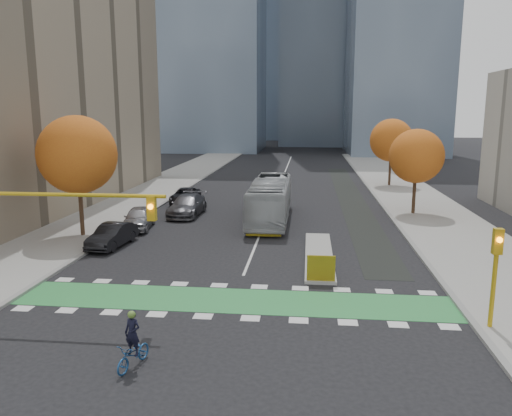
% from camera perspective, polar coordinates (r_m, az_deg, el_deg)
% --- Properties ---
extents(ground, '(300.00, 300.00, 0.00)m').
position_cam_1_polar(ground, '(21.71, -3.20, -11.96)').
color(ground, black).
rests_on(ground, ground).
extents(sidewalk_west, '(7.00, 120.00, 0.15)m').
position_cam_1_polar(sidewalk_west, '(43.93, -16.55, -0.46)').
color(sidewalk_west, gray).
rests_on(sidewalk_west, ground).
extents(sidewalk_east, '(7.00, 120.00, 0.15)m').
position_cam_1_polar(sidewalk_east, '(41.87, 20.03, -1.22)').
color(sidewalk_east, gray).
rests_on(sidewalk_east, ground).
extents(curb_west, '(0.30, 120.00, 0.16)m').
position_cam_1_polar(curb_west, '(42.71, -12.21, -0.56)').
color(curb_west, gray).
rests_on(curb_west, ground).
extents(curb_east, '(0.30, 120.00, 0.16)m').
position_cam_1_polar(curb_east, '(41.15, 15.30, -1.14)').
color(curb_east, gray).
rests_on(curb_east, ground).
extents(bike_crossing, '(20.00, 3.00, 0.01)m').
position_cam_1_polar(bike_crossing, '(23.08, -2.60, -10.50)').
color(bike_crossing, '#2C8841').
rests_on(bike_crossing, ground).
extents(centre_line, '(0.15, 70.00, 0.01)m').
position_cam_1_polar(centre_line, '(60.41, 2.86, 2.95)').
color(centre_line, silver).
rests_on(centre_line, ground).
extents(bike_lane_paint, '(2.50, 50.00, 0.01)m').
position_cam_1_polar(bike_lane_paint, '(50.61, 10.73, 1.20)').
color(bike_lane_paint, black).
rests_on(bike_lane_paint, ground).
extents(median_island, '(1.60, 10.00, 0.16)m').
position_cam_1_polar(median_island, '(29.93, 7.20, -5.35)').
color(median_island, gray).
rests_on(median_island, ground).
extents(hazard_board, '(1.40, 0.12, 1.30)m').
position_cam_1_polar(hazard_board, '(25.13, 7.44, -6.84)').
color(hazard_board, yellow).
rests_on(hazard_board, median_island).
extents(tower_far, '(26.00, 26.00, 80.00)m').
position_cam_1_polar(tower_far, '(162.97, 3.62, 22.16)').
color(tower_far, '#47566B').
rests_on(tower_far, ground).
extents(tree_west, '(5.20, 5.20, 8.22)m').
position_cam_1_polar(tree_west, '(35.32, -19.73, 5.75)').
color(tree_west, '#332114').
rests_on(tree_west, ground).
extents(tree_east_near, '(4.40, 4.40, 7.08)m').
position_cam_1_polar(tree_east_near, '(42.78, 17.86, 5.66)').
color(tree_east_near, '#332114').
rests_on(tree_east_near, ground).
extents(tree_east_far, '(4.80, 4.80, 7.65)m').
position_cam_1_polar(tree_east_far, '(58.54, 15.21, 7.48)').
color(tree_east_far, '#332114').
rests_on(tree_east_far, ground).
extents(traffic_signal_west, '(8.53, 0.56, 5.20)m').
position_cam_1_polar(traffic_signal_west, '(22.68, -23.74, -1.20)').
color(traffic_signal_west, '#BF9914').
rests_on(traffic_signal_west, ground).
extents(traffic_signal_east, '(0.35, 0.43, 4.10)m').
position_cam_1_polar(traffic_signal_east, '(21.31, 25.71, -5.71)').
color(traffic_signal_east, '#BF9914').
rests_on(traffic_signal_east, ground).
extents(cyclist, '(1.05, 1.84, 2.01)m').
position_cam_1_polar(cyclist, '(17.78, -13.85, -15.34)').
color(cyclist, navy).
rests_on(cyclist, ground).
extents(bus, '(2.84, 11.97, 3.33)m').
position_cam_1_polar(bus, '(39.06, 1.65, 0.98)').
color(bus, '#ADB2B5').
rests_on(bus, ground).
extents(parked_car_a, '(2.49, 4.89, 1.60)m').
position_cam_1_polar(parked_car_a, '(37.42, -13.27, -1.11)').
color(parked_car_a, '#949499').
rests_on(parked_car_a, ground).
extents(parked_car_b, '(2.00, 4.59, 1.47)m').
position_cam_1_polar(parked_car_b, '(32.88, -16.11, -3.03)').
color(parked_car_b, black).
rests_on(parked_car_b, ground).
extents(parked_car_c, '(2.48, 5.82, 1.68)m').
position_cam_1_polar(parked_car_c, '(41.44, -7.87, 0.30)').
color(parked_car_c, '#504F55').
rests_on(parked_car_c, ground).
extents(parked_car_d, '(2.58, 5.14, 1.40)m').
position_cam_1_polar(parked_car_d, '(47.01, -8.08, 1.40)').
color(parked_car_d, black).
rests_on(parked_car_d, ground).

